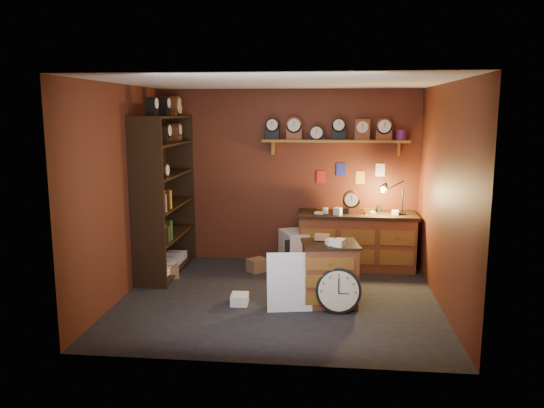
{
  "coord_description": "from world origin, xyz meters",
  "views": [
    {
      "loc": [
        0.59,
        -6.45,
        2.36
      ],
      "look_at": [
        -0.12,
        0.35,
        1.16
      ],
      "focal_mm": 35.0,
      "sensor_mm": 36.0,
      "label": 1
    }
  ],
  "objects_px": {
    "workbench": "(356,237)",
    "shelving_unit": "(163,188)",
    "big_round_clock": "(338,291)",
    "low_cabinet": "(330,271)"
  },
  "relations": [
    {
      "from": "low_cabinet",
      "to": "big_round_clock",
      "type": "xyz_separation_m",
      "value": [
        0.11,
        -0.29,
        -0.15
      ]
    },
    {
      "from": "workbench",
      "to": "shelving_unit",
      "type": "bearing_deg",
      "value": -170.13
    },
    {
      "from": "workbench",
      "to": "big_round_clock",
      "type": "xyz_separation_m",
      "value": [
        -0.3,
        -1.88,
        -0.21
      ]
    },
    {
      "from": "shelving_unit",
      "to": "low_cabinet",
      "type": "xyz_separation_m",
      "value": [
        2.43,
        -1.09,
        -0.83
      ]
    },
    {
      "from": "big_round_clock",
      "to": "workbench",
      "type": "bearing_deg",
      "value": 80.82
    },
    {
      "from": "shelving_unit",
      "to": "workbench",
      "type": "bearing_deg",
      "value": 9.87
    },
    {
      "from": "shelving_unit",
      "to": "low_cabinet",
      "type": "relative_size",
      "value": 2.99
    },
    {
      "from": "workbench",
      "to": "low_cabinet",
      "type": "height_order",
      "value": "workbench"
    },
    {
      "from": "shelving_unit",
      "to": "big_round_clock",
      "type": "distance_m",
      "value": 3.06
    },
    {
      "from": "workbench",
      "to": "low_cabinet",
      "type": "relative_size",
      "value": 2.06
    }
  ]
}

